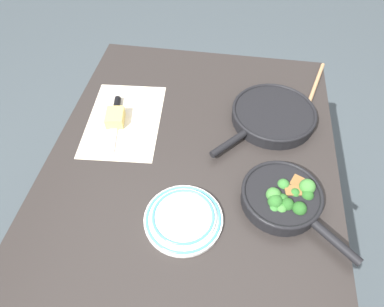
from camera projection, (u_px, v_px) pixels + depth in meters
The scene contains 9 objects.
ground_plane at pixel (192, 254), 1.71m from camera, with size 14.00×14.00×0.00m, color #424C51.
dining_table_red at pixel (192, 173), 1.18m from camera, with size 1.18×0.93×0.77m.
skillet_broccoli at pixel (284, 197), 0.98m from camera, with size 0.30×0.32×0.08m.
skillet_eggs at pixel (273, 115), 1.21m from camera, with size 0.38×0.35×0.05m.
wooden_spoon at pixel (309, 102), 1.28m from camera, with size 0.41×0.14×0.02m.
parchment_sheet at pixel (124, 120), 1.23m from camera, with size 0.40×0.29×0.00m.
grater_knife at pixel (115, 116), 1.23m from camera, with size 0.26×0.07×0.02m.
cheese_block at pixel (115, 118), 1.20m from camera, with size 0.09×0.07×0.04m.
dinner_plate_stack at pixel (183, 218), 0.96m from camera, with size 0.22×0.22×0.03m.
Camera 1 is at (0.69, 0.11, 1.64)m, focal length 32.00 mm.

